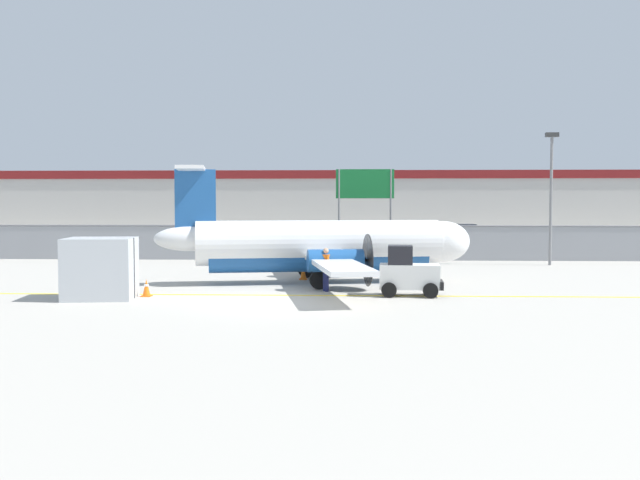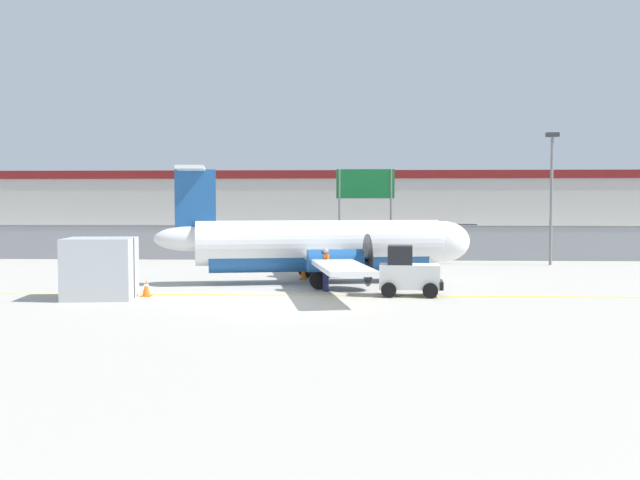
{
  "view_description": "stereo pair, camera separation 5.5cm",
  "coord_description": "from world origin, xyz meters",
  "px_view_note": "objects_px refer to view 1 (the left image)",
  "views": [
    {
      "loc": [
        2.6,
        -24.42,
        3.52
      ],
      "look_at": [
        1.24,
        7.1,
        1.8
      ],
      "focal_mm": 40.0,
      "sensor_mm": 36.0,
      "label": 1
    },
    {
      "loc": [
        2.66,
        -24.42,
        3.52
      ],
      "look_at": [
        1.24,
        7.1,
        1.8
      ],
      "focal_mm": 40.0,
      "sensor_mm": 36.0,
      "label": 2
    }
  ],
  "objects_px": {
    "ground_crew_worker": "(326,267)",
    "parked_car_3": "(462,234)",
    "commuter_airplane": "(325,246)",
    "cargo_container": "(100,268)",
    "traffic_cone_far_left": "(419,278)",
    "baggage_tug": "(408,273)",
    "highway_sign": "(365,191)",
    "traffic_cone_near_right": "(303,273)",
    "parked_car_1": "(261,234)",
    "parked_car_0": "(129,239)",
    "parked_car_2": "(382,241)",
    "apron_light_pole": "(551,187)",
    "traffic_cone_near_left": "(146,288)"
  },
  "relations": [
    {
      "from": "traffic_cone_near_left",
      "to": "parked_car_3",
      "type": "distance_m",
      "value": 35.72
    },
    {
      "from": "traffic_cone_near_right",
      "to": "apron_light_pole",
      "type": "xyz_separation_m",
      "value": [
        13.11,
        7.87,
        3.99
      ]
    },
    {
      "from": "parked_car_0",
      "to": "parked_car_2",
      "type": "relative_size",
      "value": 1.02
    },
    {
      "from": "commuter_airplane",
      "to": "ground_crew_worker",
      "type": "relative_size",
      "value": 9.43
    },
    {
      "from": "traffic_cone_near_right",
      "to": "parked_car_1",
      "type": "distance_m",
      "value": 25.88
    },
    {
      "from": "commuter_airplane",
      "to": "parked_car_0",
      "type": "height_order",
      "value": "commuter_airplane"
    },
    {
      "from": "apron_light_pole",
      "to": "traffic_cone_far_left",
      "type": "bearing_deg",
      "value": -129.91
    },
    {
      "from": "parked_car_0",
      "to": "parked_car_2",
      "type": "distance_m",
      "value": 17.69
    },
    {
      "from": "baggage_tug",
      "to": "ground_crew_worker",
      "type": "height_order",
      "value": "baggage_tug"
    },
    {
      "from": "parked_car_3",
      "to": "highway_sign",
      "type": "relative_size",
      "value": 0.77
    },
    {
      "from": "parked_car_3",
      "to": "traffic_cone_far_left",
      "type": "bearing_deg",
      "value": -103.62
    },
    {
      "from": "ground_crew_worker",
      "to": "parked_car_3",
      "type": "height_order",
      "value": "same"
    },
    {
      "from": "commuter_airplane",
      "to": "parked_car_2",
      "type": "distance_m",
      "value": 17.26
    },
    {
      "from": "parked_car_3",
      "to": "apron_light_pole",
      "type": "bearing_deg",
      "value": -84.71
    },
    {
      "from": "parked_car_3",
      "to": "commuter_airplane",
      "type": "bearing_deg",
      "value": -111.66
    },
    {
      "from": "traffic_cone_near_right",
      "to": "apron_light_pole",
      "type": "distance_m",
      "value": 15.8
    },
    {
      "from": "traffic_cone_near_right",
      "to": "parked_car_3",
      "type": "distance_m",
      "value": 28.06
    },
    {
      "from": "traffic_cone_near_left",
      "to": "parked_car_1",
      "type": "distance_m",
      "value": 31.27
    },
    {
      "from": "ground_crew_worker",
      "to": "apron_light_pole",
      "type": "bearing_deg",
      "value": -157.66
    },
    {
      "from": "commuter_airplane",
      "to": "baggage_tug",
      "type": "bearing_deg",
      "value": -61.77
    },
    {
      "from": "cargo_container",
      "to": "parked_car_0",
      "type": "distance_m",
      "value": 24.82
    },
    {
      "from": "ground_crew_worker",
      "to": "traffic_cone_near_left",
      "type": "height_order",
      "value": "ground_crew_worker"
    },
    {
      "from": "parked_car_0",
      "to": "parked_car_3",
      "type": "xyz_separation_m",
      "value": [
        24.5,
        8.36,
        0.0
      ]
    },
    {
      "from": "parked_car_1",
      "to": "apron_light_pole",
      "type": "bearing_deg",
      "value": -45.18
    },
    {
      "from": "ground_crew_worker",
      "to": "parked_car_3",
      "type": "bearing_deg",
      "value": -131.11
    },
    {
      "from": "parked_car_2",
      "to": "traffic_cone_near_right",
      "type": "bearing_deg",
      "value": 76.18
    },
    {
      "from": "traffic_cone_far_left",
      "to": "parked_car_3",
      "type": "xyz_separation_m",
      "value": [
        6.11,
        27.61,
        0.58
      ]
    },
    {
      "from": "commuter_airplane",
      "to": "highway_sign",
      "type": "xyz_separation_m",
      "value": [
        2.0,
        13.67,
        2.54
      ]
    },
    {
      "from": "traffic_cone_far_left",
      "to": "parked_car_3",
      "type": "relative_size",
      "value": 0.15
    },
    {
      "from": "baggage_tug",
      "to": "highway_sign",
      "type": "height_order",
      "value": "highway_sign"
    },
    {
      "from": "cargo_container",
      "to": "highway_sign",
      "type": "relative_size",
      "value": 0.47
    },
    {
      "from": "traffic_cone_near_left",
      "to": "traffic_cone_far_left",
      "type": "relative_size",
      "value": 1.0
    },
    {
      "from": "ground_crew_worker",
      "to": "highway_sign",
      "type": "bearing_deg",
      "value": -119.05
    },
    {
      "from": "parked_car_1",
      "to": "parked_car_0",
      "type": "bearing_deg",
      "value": -137.55
    },
    {
      "from": "cargo_container",
      "to": "commuter_airplane",
      "type": "bearing_deg",
      "value": 27.64
    },
    {
      "from": "parked_car_0",
      "to": "parked_car_2",
      "type": "xyz_separation_m",
      "value": [
        17.61,
        -1.66,
        0.0
      ]
    },
    {
      "from": "baggage_tug",
      "to": "parked_car_2",
      "type": "distance_m",
      "value": 21.05
    },
    {
      "from": "baggage_tug",
      "to": "highway_sign",
      "type": "relative_size",
      "value": 0.44
    },
    {
      "from": "commuter_airplane",
      "to": "traffic_cone_far_left",
      "type": "xyz_separation_m",
      "value": [
        3.99,
        -0.64,
        -1.29
      ]
    },
    {
      "from": "ground_crew_worker",
      "to": "parked_car_2",
      "type": "height_order",
      "value": "same"
    },
    {
      "from": "traffic_cone_near_left",
      "to": "apron_light_pole",
      "type": "relative_size",
      "value": 0.09
    },
    {
      "from": "traffic_cone_near_left",
      "to": "parked_car_1",
      "type": "xyz_separation_m",
      "value": [
        0.3,
        31.26,
        0.58
      ]
    },
    {
      "from": "cargo_container",
      "to": "traffic_cone_far_left",
      "type": "relative_size",
      "value": 4.08
    },
    {
      "from": "highway_sign",
      "to": "traffic_cone_near_right",
      "type": "bearing_deg",
      "value": -103.54
    },
    {
      "from": "commuter_airplane",
      "to": "highway_sign",
      "type": "relative_size",
      "value": 2.91
    },
    {
      "from": "cargo_container",
      "to": "parked_car_1",
      "type": "xyz_separation_m",
      "value": [
        1.79,
        31.91,
        -0.21
      ]
    },
    {
      "from": "commuter_airplane",
      "to": "ground_crew_worker",
      "type": "height_order",
      "value": "commuter_airplane"
    },
    {
      "from": "ground_crew_worker",
      "to": "cargo_container",
      "type": "xyz_separation_m",
      "value": [
        -8.07,
        -2.45,
        0.15
      ]
    },
    {
      "from": "cargo_container",
      "to": "parked_car_3",
      "type": "xyz_separation_m",
      "value": [
        18.0,
        32.31,
        -0.21
      ]
    },
    {
      "from": "parked_car_0",
      "to": "parked_car_3",
      "type": "bearing_deg",
      "value": -156.59
    }
  ]
}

